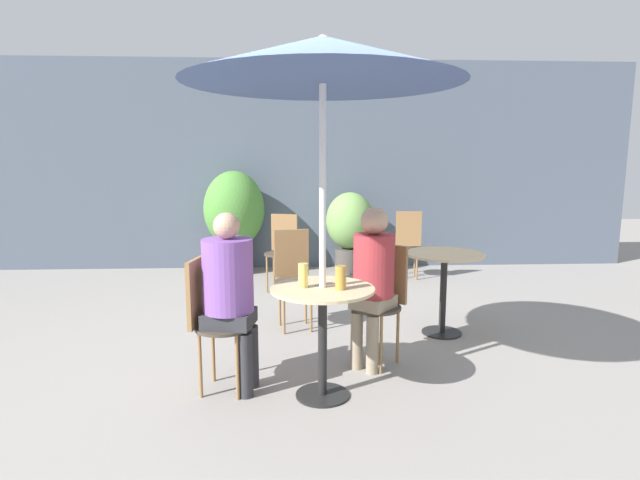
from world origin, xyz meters
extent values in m
plane|color=gray|center=(0.00, 0.00, 0.00)|extent=(20.00, 20.00, 0.00)
cube|color=#4C5666|center=(0.00, 4.18, 1.50)|extent=(10.00, 0.06, 3.00)
cylinder|color=black|center=(0.18, -0.03, 0.01)|extent=(0.36, 0.36, 0.01)
cylinder|color=black|center=(0.18, -0.03, 0.37)|extent=(0.06, 0.06, 0.72)
cylinder|color=#CCB284|center=(0.18, -0.03, 0.74)|extent=(0.68, 0.68, 0.02)
cylinder|color=black|center=(1.34, 1.15, 0.01)|extent=(0.36, 0.36, 0.01)
cylinder|color=black|center=(1.34, 1.15, 0.37)|extent=(0.06, 0.06, 0.72)
cylinder|color=#CCB284|center=(1.34, 1.15, 0.74)|extent=(0.71, 0.71, 0.02)
cylinder|color=#42382D|center=(0.62, 0.48, 0.46)|extent=(0.39, 0.39, 0.02)
cylinder|color=olive|center=(0.79, 0.50, 0.22)|extent=(0.02, 0.02, 0.45)
cylinder|color=olive|center=(0.60, 0.66, 0.22)|extent=(0.02, 0.02, 0.45)
cylinder|color=olive|center=(0.63, 0.30, 0.22)|extent=(0.02, 0.02, 0.45)
cylinder|color=olive|center=(0.44, 0.47, 0.22)|extent=(0.02, 0.02, 0.45)
cube|color=olive|center=(0.73, 0.61, 0.69)|extent=(0.27, 0.24, 0.46)
cylinder|color=#42382D|center=(-0.49, 0.09, 0.46)|extent=(0.39, 0.39, 0.02)
cylinder|color=olive|center=(-0.59, 0.24, 0.22)|extent=(0.02, 0.02, 0.45)
cylinder|color=olive|center=(-0.63, -0.01, 0.22)|extent=(0.02, 0.02, 0.45)
cylinder|color=olive|center=(-0.34, 0.19, 0.22)|extent=(0.02, 0.02, 0.45)
cylinder|color=olive|center=(-0.38, -0.06, 0.22)|extent=(0.02, 0.02, 0.45)
cube|color=olive|center=(-0.66, 0.12, 0.69)|extent=(0.09, 0.33, 0.46)
cylinder|color=#42382D|center=(1.51, 3.37, 0.46)|extent=(0.39, 0.39, 0.02)
cylinder|color=olive|center=(1.37, 3.26, 0.22)|extent=(0.02, 0.02, 0.45)
cylinder|color=olive|center=(1.62, 3.23, 0.22)|extent=(0.02, 0.02, 0.45)
cylinder|color=olive|center=(1.40, 3.52, 0.22)|extent=(0.02, 0.02, 0.45)
cylinder|color=olive|center=(1.65, 3.48, 0.22)|extent=(0.02, 0.02, 0.45)
cube|color=olive|center=(1.49, 3.20, 0.69)|extent=(0.33, 0.07, 0.46)
cylinder|color=#42382D|center=(0.00, 1.35, 0.46)|extent=(0.39, 0.39, 0.02)
cylinder|color=olive|center=(0.10, 1.50, 0.22)|extent=(0.02, 0.02, 0.45)
cylinder|color=olive|center=(-0.15, 1.45, 0.22)|extent=(0.02, 0.02, 0.45)
cylinder|color=olive|center=(0.15, 1.25, 0.22)|extent=(0.02, 0.02, 0.45)
cylinder|color=olive|center=(-0.10, 1.20, 0.22)|extent=(0.02, 0.02, 0.45)
cube|color=olive|center=(-0.03, 1.52, 0.69)|extent=(0.33, 0.09, 0.46)
cylinder|color=#42382D|center=(-0.18, 2.77, 0.46)|extent=(0.39, 0.39, 0.02)
cylinder|color=olive|center=(-0.02, 2.85, 0.22)|extent=(0.02, 0.02, 0.45)
cylinder|color=olive|center=(-0.26, 2.92, 0.22)|extent=(0.02, 0.02, 0.45)
cylinder|color=olive|center=(-0.09, 2.61, 0.22)|extent=(0.02, 0.02, 0.45)
cylinder|color=olive|center=(-0.34, 2.68, 0.22)|extent=(0.02, 0.02, 0.45)
cube|color=olive|center=(-0.13, 2.93, 0.69)|extent=(0.33, 0.12, 0.46)
cylinder|color=gray|center=(0.46, 0.41, 0.22)|extent=(0.09, 0.09, 0.44)
cylinder|color=gray|center=(0.57, 0.32, 0.22)|extent=(0.09, 0.09, 0.44)
cube|color=gray|center=(0.59, 0.45, 0.51)|extent=(0.39, 0.39, 0.09)
cylinder|color=#9E2D33|center=(0.59, 0.45, 0.79)|extent=(0.31, 0.31, 0.47)
sphere|color=tan|center=(0.59, 0.45, 1.13)|extent=(0.20, 0.20, 0.20)
cylinder|color=#2D2D33|center=(-0.34, -0.02, 0.22)|extent=(0.10, 0.10, 0.44)
cylinder|color=#2D2D33|center=(-0.31, 0.13, 0.22)|extent=(0.10, 0.10, 0.44)
cube|color=#2D2D33|center=(-0.45, 0.08, 0.52)|extent=(0.37, 0.34, 0.10)
cylinder|color=#7A4C9E|center=(-0.45, 0.08, 0.81)|extent=(0.34, 0.34, 0.49)
sphere|color=tan|center=(-0.45, 0.08, 1.15)|extent=(0.18, 0.18, 0.18)
cylinder|color=#B28433|center=(0.29, -0.09, 0.83)|extent=(0.07, 0.07, 0.15)
cylinder|color=#DBC65B|center=(0.05, -0.03, 0.83)|extent=(0.06, 0.06, 0.16)
cylinder|color=#93664C|center=(-0.84, 3.80, 0.19)|extent=(0.46, 0.46, 0.37)
ellipsoid|color=#4C8938|center=(-0.84, 3.80, 0.91)|extent=(0.84, 0.84, 1.06)
cylinder|color=#47423D|center=(0.78, 3.79, 0.17)|extent=(0.42, 0.42, 0.33)
ellipsoid|color=#709E51|center=(0.78, 3.79, 0.74)|extent=(0.68, 0.68, 0.80)
cylinder|color=silver|center=(0.18, -0.03, 1.16)|extent=(0.04, 0.04, 2.31)
cone|color=#3D5184|center=(0.18, -0.03, 2.17)|extent=(1.74, 1.74, 0.28)
camera|label=1|loc=(0.00, -3.18, 1.56)|focal=28.00mm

